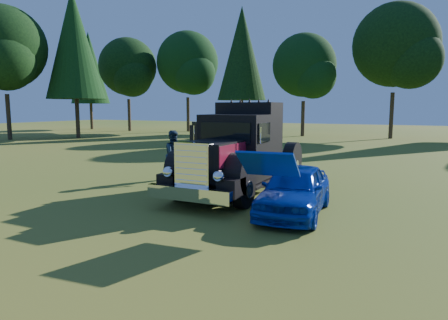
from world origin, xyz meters
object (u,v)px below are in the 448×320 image
diamond_t_truck (239,154)px  distant_teal_car (217,131)px  hotrod_coupe (294,189)px  spectator_far (175,155)px  spectator_near (203,159)px

diamond_t_truck → distant_teal_car: size_ratio=1.93×
diamond_t_truck → distant_teal_car: (-11.43, 20.73, -0.67)m
hotrod_coupe → spectator_far: spectator_far is taller
distant_teal_car → spectator_near: bearing=-40.2°
hotrod_coupe → distant_teal_car: (-13.95, 22.77, -0.06)m
spectator_near → distant_teal_car: spectator_near is taller
diamond_t_truck → spectator_near: size_ratio=3.67×
hotrod_coupe → distant_teal_car: 26.70m
spectator_near → spectator_far: bearing=94.6°
hotrod_coupe → distant_teal_car: hotrod_coupe is taller
distant_teal_car → hotrod_coupe: bearing=-34.5°
hotrod_coupe → spectator_near: size_ratio=2.15×
diamond_t_truck → distant_teal_car: bearing=118.9°
diamond_t_truck → hotrod_coupe: size_ratio=1.70×
diamond_t_truck → distant_teal_car: 23.68m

